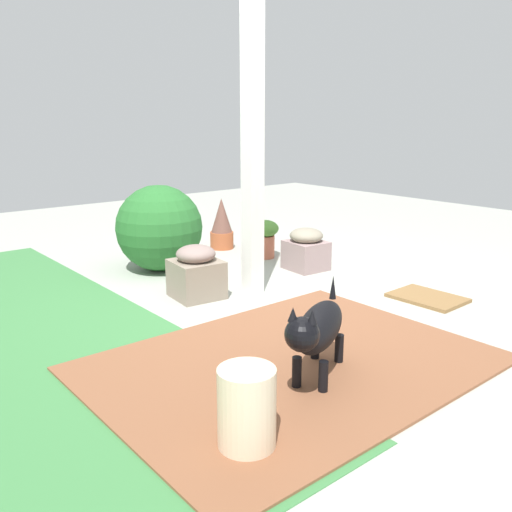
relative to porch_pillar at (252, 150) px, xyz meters
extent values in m
plane|color=#A2A69A|center=(-0.24, -0.05, -1.23)|extent=(12.00, 12.00, 0.00)
cube|color=brown|center=(-1.29, 0.75, -1.22)|extent=(1.80, 2.40, 0.02)
cube|color=white|center=(0.00, 0.00, 0.00)|extent=(0.14, 0.14, 2.47)
cube|color=gray|center=(0.23, -0.89, -1.09)|extent=(0.40, 0.38, 0.29)
ellipsoid|color=gray|center=(0.23, -0.89, -0.88)|extent=(0.33, 0.33, 0.15)
cube|color=gray|center=(0.20, 0.46, -1.07)|extent=(0.44, 0.43, 0.32)
ellipsoid|color=gray|center=(0.20, 0.46, -0.85)|extent=(0.34, 0.34, 0.15)
sphere|color=#27662B|center=(1.15, 0.25, -0.80)|extent=(0.86, 0.86, 0.86)
cylinder|color=#C5684D|center=(0.86, -0.88, -1.11)|extent=(0.21, 0.21, 0.24)
ellipsoid|color=#528E36|center=(0.86, -0.88, -0.91)|extent=(0.30, 0.30, 0.18)
cylinder|color=#AD5431|center=(1.51, -0.78, -1.13)|extent=(0.27, 0.27, 0.20)
cone|color=brown|center=(1.51, -0.78, -0.84)|extent=(0.24, 0.24, 0.40)
ellipsoid|color=black|center=(-1.51, 0.73, -0.92)|extent=(0.51, 0.68, 0.24)
sphere|color=black|center=(-1.70, 1.07, -0.82)|extent=(0.19, 0.19, 0.19)
cone|color=black|center=(-1.74, 1.04, -0.72)|extent=(0.05, 0.05, 0.08)
cone|color=black|center=(-1.65, 1.09, -0.72)|extent=(0.05, 0.05, 0.08)
cylinder|color=black|center=(-1.68, 0.87, -1.13)|extent=(0.05, 0.05, 0.20)
cylinder|color=black|center=(-1.54, 0.95, -1.13)|extent=(0.05, 0.05, 0.20)
cylinder|color=black|center=(-1.48, 0.52, -1.13)|extent=(0.05, 0.05, 0.20)
cylinder|color=black|center=(-1.34, 0.60, -1.13)|extent=(0.05, 0.05, 0.20)
cone|color=black|center=(-1.36, 0.46, -0.77)|extent=(0.04, 0.04, 0.15)
cylinder|color=beige|center=(-1.80, 1.52, -1.03)|extent=(0.27, 0.27, 0.40)
cube|color=olive|center=(-1.11, -1.00, -1.22)|extent=(0.59, 0.44, 0.03)
camera|label=1|loc=(-3.57, 2.94, 0.27)|focal=38.54mm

